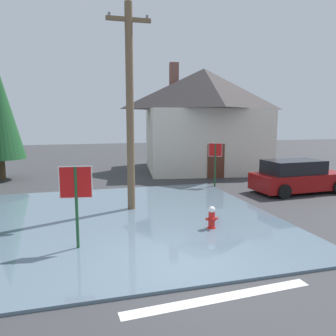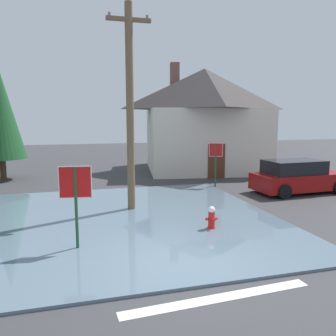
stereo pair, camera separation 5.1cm
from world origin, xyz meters
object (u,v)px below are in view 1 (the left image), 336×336
Objects in this scene: fire_hydrant at (212,219)px; stop_sign_far at (215,156)px; stop_sign_near at (76,190)px; parked_car at (297,177)px; utility_pole at (130,106)px; house at (203,118)px.

stop_sign_far reaches higher than fire_hydrant.
stop_sign_near reaches higher than stop_sign_far.
stop_sign_far is 3.98m from parked_car.
utility_pole is 1.68× the size of parked_car.
stop_sign_near is 0.51× the size of parked_car.
house is at bearing 74.25° from stop_sign_far.
utility_pole is (-2.02, 2.99, 3.56)m from fire_hydrant.
stop_sign_near is 4.29m from fire_hydrant.
parked_car is at bearing 33.64° from fire_hydrant.
stop_sign_near is 0.25× the size of house.
utility_pole is (2.04, 3.56, 2.31)m from stop_sign_near.
stop_sign_far is at bearing 65.73° from fire_hydrant.
parked_car is (1.58, -8.08, -2.74)m from house.
utility_pole is 11.17m from house.
parked_car is (3.26, -2.12, -0.85)m from stop_sign_far.
fire_hydrant is at bearing -110.19° from house.
utility_pole reaches higher than house.
stop_sign_far is 0.50× the size of parked_car.
utility_pole reaches higher than parked_car.
stop_sign_far is (2.77, 6.13, 1.22)m from fire_hydrant.
utility_pole is 6.18m from stop_sign_far.
stop_sign_near is at bearing -155.59° from parked_car.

